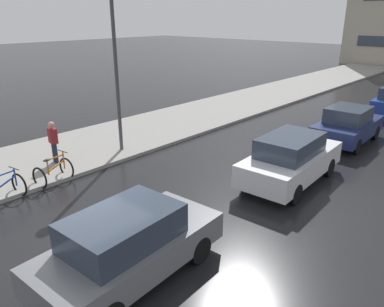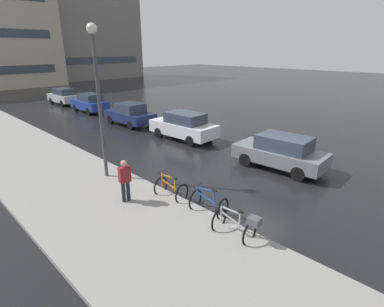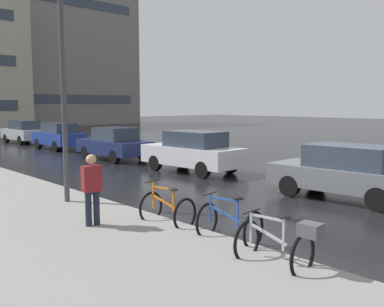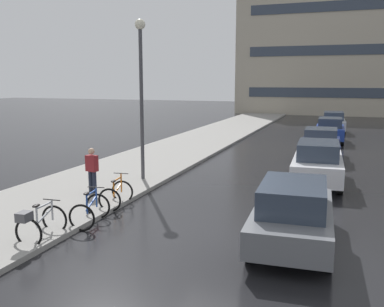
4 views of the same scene
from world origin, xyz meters
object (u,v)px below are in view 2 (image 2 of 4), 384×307
Objects in this scene: car_grey at (281,152)px; car_white at (184,126)px; bicycle_second at (208,203)px; car_silver at (64,96)px; streetlamp at (98,84)px; bicycle_nearest at (238,224)px; car_blue at (90,103)px; bicycle_third at (171,189)px; pedestrian at (125,180)px; car_navy at (130,114)px.

car_white is at bearing 88.71° from car_grey.
bicycle_second is 0.29× the size of car_grey.
streetlamp is (-6.57, -19.42, 3.22)m from car_silver.
car_blue is at bearing 73.49° from bicycle_nearest.
car_grey is 0.69× the size of streetlamp.
car_white is (5.81, 5.35, 0.44)m from bicycle_third.
pedestrian is (-7.22, -16.48, 0.14)m from car_blue.
bicycle_third is 23.54m from car_silver.
car_blue is (6.11, 20.63, 0.32)m from bicycle_nearest.
car_white reaches higher than bicycle_third.
car_navy is at bearing 55.01° from pedestrian.
bicycle_nearest is 0.23× the size of streetlamp.
streetlamp reaches higher than car_blue.
car_silver is 0.61× the size of streetlamp.
bicycle_second is 1.74m from bicycle_third.
streetlamp reaches higher than car_navy.
car_blue is at bearing -90.35° from car_silver.
car_grey is 12.21m from car_navy.
car_blue reaches higher than car_grey.
bicycle_third is 1.74m from pedestrian.
bicycle_nearest is 6.28m from car_grey.
car_grey is (5.66, -1.35, 0.40)m from bicycle_third.
streetlamp is at bearing 143.49° from car_grey.
bicycle_second is 19.88m from car_blue.
car_silver reaches higher than bicycle_second.
car_silver is 2.23× the size of pedestrian.
bicycle_second is at bearing -58.55° from pedestrian.
streetlamp is (-6.33, -7.48, 3.25)m from car_navy.
car_grey is at bearing -91.29° from car_white.
streetlamp is (-6.54, -1.96, 3.20)m from car_white.
bicycle_nearest is at bearing -95.34° from bicycle_third.
car_silver is (5.84, 22.81, 0.41)m from bicycle_third.
car_white is at bearing 16.71° from streetlamp.
car_navy is (5.44, 12.60, 0.39)m from bicycle_second.
bicycle_nearest is at bearing -75.08° from pedestrian.
car_silver is (0.03, 5.48, -0.00)m from car_blue.
streetlamp is (-6.39, 4.73, 3.23)m from car_grey.
bicycle_nearest is 0.38× the size of car_silver.
bicycle_third is at bearing -104.36° from car_silver.
bicycle_nearest is 3.31m from bicycle_third.
pedestrian reaches higher than bicycle_third.
car_blue is 2.23× the size of pedestrian.
bicycle_second is at bearing -84.65° from bicycle_third.
car_white reaches higher than bicycle_nearest.
car_grey is 7.40m from pedestrian.
bicycle_nearest is at bearing -106.71° from bicycle_second.
car_navy is at bearing 49.76° from streetlamp.
car_blue is 0.61× the size of streetlamp.
car_grey is 1.13× the size of car_blue.
car_blue is at bearing 88.20° from car_navy.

